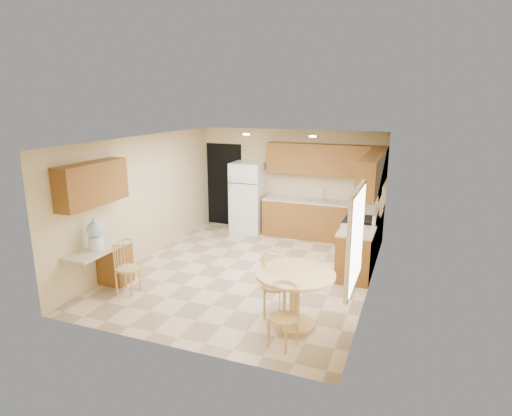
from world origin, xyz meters
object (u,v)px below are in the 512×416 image
at_px(refrigerator, 248,197).
at_px(chair_table_b, 281,313).
at_px(stove, 360,241).
at_px(chair_desk, 124,264).
at_px(chair_table_a, 273,280).
at_px(dining_table, 295,291).
at_px(water_crock, 95,235).

height_order(refrigerator, chair_table_b, refrigerator).
height_order(refrigerator, stove, refrigerator).
bearing_deg(chair_table_b, chair_desk, 3.59).
distance_m(stove, chair_desk, 4.48).
distance_m(chair_table_a, chair_desk, 2.57).
distance_m(refrigerator, dining_table, 4.69).
height_order(stove, chair_desk, stove).
bearing_deg(water_crock, chair_table_b, -9.06).
relative_size(refrigerator, dining_table, 1.52).
bearing_deg(chair_table_a, chair_table_b, 6.16).
distance_m(refrigerator, chair_table_a, 4.37).
distance_m(stove, dining_table, 2.88).
bearing_deg(dining_table, chair_table_b, -90.00).
bearing_deg(chair_desk, chair_table_b, 70.65).
height_order(chair_desk, water_crock, water_crock).
height_order(refrigerator, water_crock, refrigerator).
height_order(refrigerator, chair_table_a, refrigerator).
relative_size(refrigerator, chair_table_a, 1.78).
distance_m(refrigerator, stove, 3.15).
bearing_deg(chair_desk, chair_table_a, 86.23).
bearing_deg(stove, dining_table, -100.50).
xyz_separation_m(refrigerator, chair_table_a, (1.96, -3.89, -0.27)).
relative_size(chair_desk, water_crock, 1.61).
bearing_deg(chair_table_a, water_crock, -105.38).
relative_size(chair_table_b, water_crock, 1.56).
height_order(stove, dining_table, stove).
height_order(chair_table_b, chair_desk, chair_desk).
relative_size(dining_table, chair_table_b, 1.32).
bearing_deg(refrigerator, chair_table_a, -63.26).
bearing_deg(chair_desk, dining_table, 82.71).
relative_size(chair_table_a, water_crock, 1.75).
bearing_deg(dining_table, chair_table_a, 157.86).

